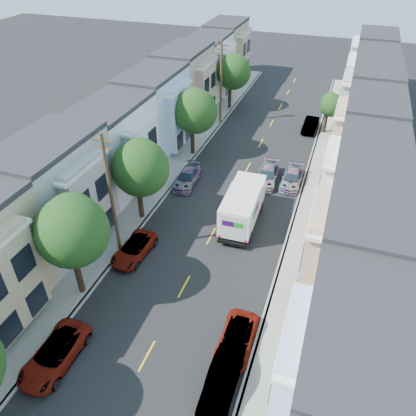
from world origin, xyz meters
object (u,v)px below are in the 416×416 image
(tree_b, at_px, (71,232))
(parked_right_c, at_px, (292,179))
(parked_left_b, at_px, (55,355))
(utility_pole_far, at_px, (221,83))
(parked_right_d, at_px, (310,125))
(parked_right_a, at_px, (222,382))
(parked_left_c, at_px, (134,249))
(utility_pole_near, at_px, (111,196))
(fedex_truck, at_px, (243,206))
(tree_e, at_px, (233,72))
(tree_c, at_px, (140,168))
(tree_far_r, at_px, (331,106))
(parked_right_b, at_px, (236,340))
(tree_d, at_px, (194,111))
(parked_left_d, at_px, (187,178))
(lead_sedan, at_px, (267,175))

(tree_b, bearing_deg, parked_right_c, 59.54)
(tree_b, distance_m, parked_left_b, 7.33)
(utility_pole_far, relative_size, parked_right_d, 2.32)
(tree_b, distance_m, parked_right_a, 12.75)
(utility_pole_far, bearing_deg, parked_left_c, -86.94)
(utility_pole_near, distance_m, parked_right_c, 18.66)
(tree_b, relative_size, fedex_truck, 1.16)
(tree_e, xyz_separation_m, fedex_truck, (8.21, -24.49, -3.21))
(parked_left_b, height_order, parked_left_c, parked_left_b)
(tree_c, height_order, parked_right_a, tree_c)
(tree_e, bearing_deg, parked_right_d, -17.75)
(parked_left_c, distance_m, parked_right_a, 12.87)
(tree_far_r, height_order, utility_pole_far, utility_pole_far)
(tree_e, xyz_separation_m, parked_right_d, (11.20, -3.59, -4.31))
(parked_right_b, bearing_deg, fedex_truck, 103.09)
(tree_d, relative_size, parked_left_c, 1.65)
(parked_right_a, bearing_deg, parked_left_c, 139.32)
(tree_c, distance_m, parked_left_b, 15.27)
(parked_left_c, relative_size, parked_left_d, 0.99)
(tree_d, bearing_deg, parked_right_a, -66.26)
(tree_c, distance_m, parked_left_c, 6.57)
(parked_right_c, bearing_deg, tree_c, -138.55)
(fedex_truck, bearing_deg, parked_left_b, -113.89)
(tree_b, xyz_separation_m, tree_d, (0.00, 21.74, -0.48))
(fedex_truck, relative_size, parked_left_b, 1.38)
(tree_b, height_order, parked_left_b, tree_b)
(fedex_truck, bearing_deg, lead_sedan, 83.75)
(tree_c, height_order, parked_left_d, tree_c)
(tree_far_r, distance_m, lead_sedan, 14.40)
(utility_pole_near, xyz_separation_m, parked_left_b, (1.40, -10.11, -4.47))
(tree_far_r, xyz_separation_m, parked_left_d, (-11.79, -16.41, -2.84))
(tree_c, xyz_separation_m, parked_right_b, (11.20, -9.99, -4.45))
(parked_right_d, bearing_deg, fedex_truck, -95.68)
(tree_far_r, distance_m, parked_right_b, 33.09)
(parked_left_b, bearing_deg, parked_right_b, 25.29)
(tree_b, distance_m, fedex_truck, 14.53)
(utility_pole_near, bearing_deg, tree_far_r, 64.26)
(tree_c, xyz_separation_m, fedex_truck, (8.21, 2.14, -3.24))
(utility_pole_far, height_order, parked_right_b, utility_pole_far)
(tree_d, xyz_separation_m, parked_left_c, (1.40, -17.13, -4.44))
(parked_left_b, bearing_deg, tree_d, 93.25)
(tree_c, distance_m, utility_pole_far, 21.55)
(parked_right_b, bearing_deg, utility_pole_far, 108.79)
(fedex_truck, height_order, parked_left_b, fedex_truck)
(tree_b, xyz_separation_m, tree_c, (0.00, 9.25, -0.48))
(tree_c, distance_m, parked_right_c, 15.51)
(tree_e, distance_m, fedex_truck, 26.03)
(fedex_truck, bearing_deg, parked_left_c, -136.81)
(tree_b, bearing_deg, utility_pole_far, 90.00)
(tree_e, height_order, parked_left_b, tree_e)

